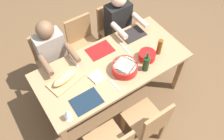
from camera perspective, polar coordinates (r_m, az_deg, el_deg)
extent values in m
plane|color=brown|center=(3.47, 0.00, -6.30)|extent=(8.00, 8.00, 0.00)
cube|color=#A87F56|center=(2.88, 0.00, 1.10)|extent=(1.85, 0.86, 0.04)
cube|color=#A87F56|center=(3.40, 15.72, -0.50)|extent=(0.07, 0.07, 0.70)
cube|color=#A87F56|center=(3.21, -16.75, -5.50)|extent=(0.07, 0.07, 0.70)
cube|color=#A87F56|center=(3.71, 8.00, 7.08)|extent=(0.07, 0.07, 0.70)
cube|color=#9E7044|center=(2.84, 7.67, -11.31)|extent=(0.40, 0.40, 0.03)
cube|color=#9E7044|center=(2.61, 10.71, -12.17)|extent=(0.38, 0.04, 0.40)
cube|color=#9E7044|center=(3.05, 2.62, -12.45)|extent=(0.04, 0.04, 0.42)
cube|color=#9E7044|center=(3.16, 7.72, -9.23)|extent=(0.04, 0.04, 0.42)
cube|color=#9E7044|center=(3.07, 11.78, -13.79)|extent=(0.04, 0.04, 0.42)
cube|color=#9E7044|center=(3.65, 0.79, 8.69)|extent=(0.40, 0.40, 0.03)
cube|color=#9E7044|center=(3.62, -0.84, 12.77)|extent=(0.38, 0.04, 0.40)
cube|color=#9E7044|center=(3.79, 4.35, 5.73)|extent=(0.04, 0.04, 0.42)
cube|color=#9E7044|center=(3.65, 0.05, 3.57)|extent=(0.04, 0.04, 0.42)
cube|color=#9E7044|center=(3.98, 1.41, 8.72)|extent=(0.04, 0.04, 0.42)
cube|color=#9E7044|center=(3.85, -2.79, 6.75)|extent=(0.04, 0.04, 0.42)
cylinder|color=#2D2D38|center=(3.71, 3.70, 4.83)|extent=(0.11, 0.11, 0.45)
cylinder|color=#2D2D38|center=(3.65, 1.67, 3.80)|extent=(0.11, 0.11, 0.45)
cube|color=black|center=(3.42, 1.42, 11.57)|extent=(0.34, 0.20, 0.55)
cylinder|color=beige|center=(3.26, 6.73, 11.59)|extent=(0.07, 0.30, 0.07)
cylinder|color=beige|center=(3.10, 1.73, 9.37)|extent=(0.07, 0.30, 0.07)
cube|color=#9E7044|center=(3.01, -0.06, -14.08)|extent=(0.04, 0.04, 0.42)
cube|color=#9E7044|center=(3.36, -13.67, 1.72)|extent=(0.40, 0.40, 0.03)
cube|color=#9E7044|center=(3.33, -15.69, 6.03)|extent=(0.38, 0.04, 0.40)
cube|color=#9E7044|center=(3.46, -9.28, -1.19)|extent=(0.04, 0.04, 0.42)
cube|color=#9E7044|center=(3.41, -14.28, -3.74)|extent=(0.04, 0.04, 0.42)
cube|color=#9E7044|center=(3.67, -11.77, 2.39)|extent=(0.04, 0.04, 0.42)
cube|color=#9E7044|center=(3.62, -16.52, 0.03)|extent=(0.04, 0.04, 0.42)
cylinder|color=#2D2D38|center=(3.41, -10.23, -2.31)|extent=(0.11, 0.11, 0.45)
cylinder|color=#2D2D38|center=(3.38, -12.62, -3.53)|extent=(0.11, 0.11, 0.45)
cube|color=gray|center=(3.11, -14.20, 4.34)|extent=(0.34, 0.20, 0.55)
cylinder|color=brown|center=(2.88, -9.40, 4.09)|extent=(0.07, 0.30, 0.07)
cylinder|color=brown|center=(2.82, -15.46, 1.11)|extent=(0.07, 0.30, 0.07)
sphere|color=brown|center=(2.85, -15.67, 9.25)|extent=(0.21, 0.21, 0.21)
cube|color=#9E7044|center=(3.47, -6.18, 5.39)|extent=(0.40, 0.40, 0.03)
cube|color=#9E7044|center=(3.44, -8.02, 9.62)|extent=(0.38, 0.04, 0.40)
cube|color=#9E7044|center=(3.59, -2.17, 2.44)|extent=(0.04, 0.04, 0.42)
cube|color=#9E7044|center=(3.50, -6.87, 0.04)|extent=(0.04, 0.04, 0.42)
cube|color=#9E7044|center=(3.79, -4.95, 5.72)|extent=(0.04, 0.04, 0.42)
cube|color=#9E7044|center=(3.70, -9.47, 3.52)|extent=(0.04, 0.04, 0.42)
cylinder|color=red|center=(2.77, 3.03, 0.53)|extent=(0.30, 0.30, 0.10)
cylinder|color=beige|center=(2.74, 3.06, 0.96)|extent=(0.26, 0.26, 0.04)
cylinder|color=red|center=(2.91, 8.32, 3.39)|extent=(0.20, 0.20, 0.10)
cylinder|color=#669E33|center=(2.89, 8.39, 3.80)|extent=(0.18, 0.18, 0.03)
cube|color=tan|center=(2.76, -10.93, -2.42)|extent=(0.44, 0.31, 0.02)
ellipsoid|color=tan|center=(2.72, -11.10, -1.76)|extent=(0.34, 0.18, 0.09)
cylinder|color=#193819|center=(2.76, 8.07, 1.46)|extent=(0.08, 0.08, 0.20)
cylinder|color=#193819|center=(2.65, 8.42, 3.42)|extent=(0.03, 0.03, 0.09)
cylinder|color=brown|center=(2.95, 11.21, 5.39)|extent=(0.06, 0.06, 0.22)
cylinder|color=silver|center=(2.52, -10.13, -11.26)|extent=(0.07, 0.07, 0.01)
cylinder|color=silver|center=(2.48, -10.26, -10.85)|extent=(0.01, 0.01, 0.07)
cone|color=silver|center=(2.41, -10.54, -10.00)|extent=(0.08, 0.08, 0.08)
cube|color=silver|center=(2.68, 0.71, -3.64)|extent=(0.03, 0.17, 0.01)
cube|color=black|center=(3.21, 4.92, 8.45)|extent=(0.32, 0.23, 0.01)
cube|color=#142333|center=(2.59, -6.10, -7.41)|extent=(0.32, 0.23, 0.01)
cube|color=silver|center=(2.90, -9.02, 1.66)|extent=(0.04, 0.17, 0.01)
cube|color=maroon|center=(3.01, -2.86, 4.70)|extent=(0.32, 0.23, 0.01)
cube|color=silver|center=(3.03, 3.00, 5.28)|extent=(0.04, 0.23, 0.01)
cube|color=white|center=(2.74, -3.65, -1.64)|extent=(0.16, 0.16, 0.02)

